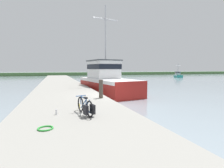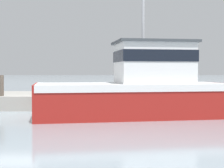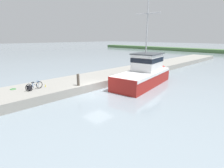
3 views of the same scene
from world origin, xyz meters
name	(u,v)px [view 1 (image 1 of 3)]	position (x,y,z in m)	size (l,w,h in m)	color
ground_plane	(116,105)	(0.00, 0.00, 0.00)	(320.00, 320.00, 0.00)	#84939E
dock_pier	(67,103)	(-3.51, 0.00, 0.41)	(5.16, 80.00, 0.81)	gray
far_shoreline	(134,73)	(30.00, 60.38, 0.60)	(180.00, 5.00, 1.20)	#426638
fishing_boat_main	(106,80)	(1.12, 6.42, 1.42)	(4.77, 10.97, 9.45)	maroon
boat_red_outer	(106,75)	(10.48, 38.05, 0.69)	(4.92, 5.92, 3.77)	#337F47
boat_green_anchored	(178,75)	(32.73, 33.75, 0.65)	(4.09, 6.27, 4.27)	teal
boat_blue_far	(102,77)	(6.96, 29.70, 0.72)	(4.33, 5.47, 2.10)	#236BB2
bicycle_touring	(86,107)	(-3.05, -5.10, 1.14)	(0.63, 1.69, 0.73)	black
mooring_post	(101,89)	(-1.44, -1.25, 1.40)	(0.27, 0.27, 1.17)	#51473D
hose_coil	(45,128)	(-4.55, -6.34, 0.84)	(0.48, 0.48, 0.05)	green
water_bottle_by_bike	(56,112)	(-4.21, -4.65, 0.92)	(0.08, 0.08, 0.22)	silver
water_bottle_on_curb	(79,106)	(-3.18, -3.87, 0.92)	(0.06, 0.06, 0.23)	yellow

